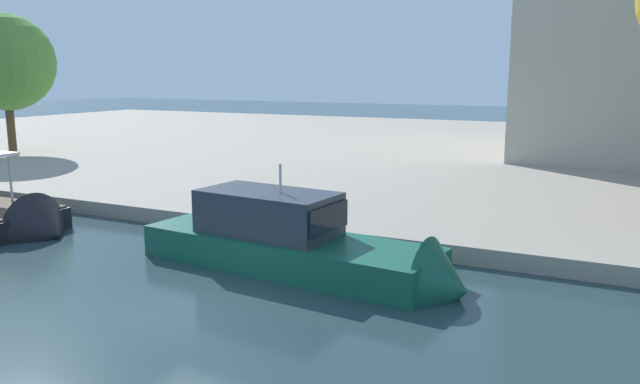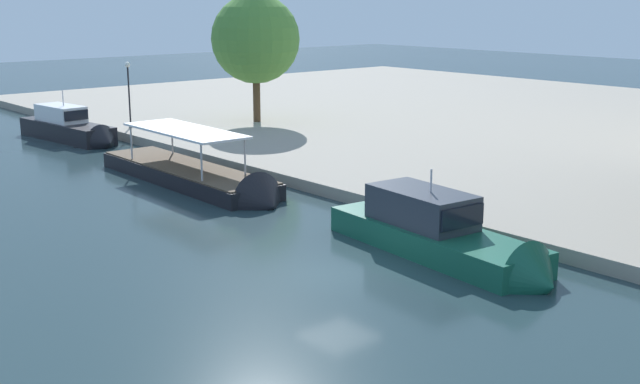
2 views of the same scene
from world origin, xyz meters
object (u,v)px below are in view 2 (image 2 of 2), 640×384
at_px(motor_yacht_0, 70,131).
at_px(tour_boat_1, 198,180).
at_px(mooring_bollard_0, 67,110).
at_px(lamp_post, 129,88).
at_px(motor_yacht_2, 444,241).
at_px(tree_4, 255,41).

relative_size(motor_yacht_0, tour_boat_1, 0.70).
relative_size(mooring_bollard_0, lamp_post, 0.18).
relative_size(motor_yacht_0, motor_yacht_2, 0.94).
xyz_separation_m(tour_boat_1, tree_4, (-13.52, 13.81, 6.44)).
xyz_separation_m(lamp_post, tree_4, (3.69, 8.73, 3.22)).
bearing_deg(tree_4, lamp_post, -112.94).
height_order(tour_boat_1, lamp_post, lamp_post).
bearing_deg(motor_yacht_2, lamp_post, 178.19).
height_order(motor_yacht_0, motor_yacht_2, motor_yacht_0).
height_order(motor_yacht_2, lamp_post, lamp_post).
height_order(motor_yacht_0, tree_4, tree_4).
height_order(motor_yacht_0, lamp_post, lamp_post).
height_order(motor_yacht_2, tree_4, tree_4).
distance_m(motor_yacht_0, tree_4, 15.05).
xyz_separation_m(mooring_bollard_0, lamp_post, (8.75, 1.08, 2.47)).
distance_m(tour_boat_1, motor_yacht_2, 16.83).
bearing_deg(tree_4, tour_boat_1, -45.60).
bearing_deg(motor_yacht_0, lamp_post, 71.66).
distance_m(motor_yacht_2, mooring_bollard_0, 42.91).
distance_m(tour_boat_1, mooring_bollard_0, 26.29).
bearing_deg(mooring_bollard_0, lamp_post, 7.03).
relative_size(mooring_bollard_0, tree_4, 0.09).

